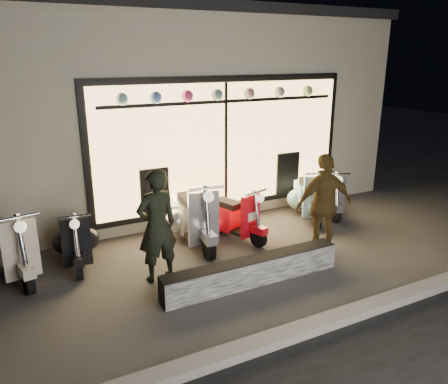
# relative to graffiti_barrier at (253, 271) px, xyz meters

# --- Properties ---
(ground) EXTENTS (40.00, 40.00, 0.00)m
(ground) POSITION_rel_graffiti_barrier_xyz_m (0.08, 0.65, -0.20)
(ground) COLOR #383533
(ground) RESTS_ON ground
(kerb) EXTENTS (40.00, 0.25, 0.12)m
(kerb) POSITION_rel_graffiti_barrier_xyz_m (0.08, -1.35, -0.14)
(kerb) COLOR slate
(kerb) RESTS_ON ground
(shop_building) EXTENTS (10.20, 6.23, 4.20)m
(shop_building) POSITION_rel_graffiti_barrier_xyz_m (0.08, 5.63, 1.90)
(shop_building) COLOR beige
(shop_building) RESTS_ON ground
(graffiti_barrier) EXTENTS (2.83, 0.28, 0.40)m
(graffiti_barrier) POSITION_rel_graffiti_barrier_xyz_m (0.00, 0.00, 0.00)
(graffiti_barrier) COLOR black
(graffiti_barrier) RESTS_ON ground
(scooter_silver) EXTENTS (0.60, 1.65, 1.18)m
(scooter_silver) POSITION_rel_graffiti_barrier_xyz_m (-0.16, 1.87, 0.27)
(scooter_silver) COLOR black
(scooter_silver) RESTS_ON ground
(scooter_red) EXTENTS (0.72, 1.36, 0.97)m
(scooter_red) POSITION_rel_graffiti_barrier_xyz_m (0.53, 1.74, 0.19)
(scooter_red) COLOR black
(scooter_red) RESTS_ON ground
(scooter_black) EXTENTS (0.53, 1.36, 0.97)m
(scooter_black) POSITION_rel_graffiti_barrier_xyz_m (-2.18, 1.99, 0.19)
(scooter_black) COLOR black
(scooter_black) RESTS_ON ground
(scooter_cream) EXTENTS (0.68, 1.56, 1.11)m
(scooter_cream) POSITION_rel_graffiti_barrier_xyz_m (-3.12, 1.97, 0.24)
(scooter_cream) COLOR black
(scooter_cream) RESTS_ON ground
(scooter_blue) EXTENTS (0.89, 1.47, 1.07)m
(scooter_blue) POSITION_rel_graffiti_barrier_xyz_m (2.51, 1.96, 0.23)
(scooter_blue) COLOR black
(scooter_blue) RESTS_ON ground
(scooter_grey) EXTENTS (0.74, 1.35, 0.97)m
(scooter_grey) POSITION_rel_graffiti_barrier_xyz_m (3.00, 2.02, 0.19)
(scooter_grey) COLOR black
(scooter_grey) RESTS_ON ground
(man) EXTENTS (0.68, 0.50, 1.72)m
(man) POSITION_rel_graffiti_barrier_xyz_m (-1.18, 0.76, 0.66)
(man) COLOR black
(man) RESTS_ON ground
(woman) EXTENTS (1.07, 0.58, 1.73)m
(woman) POSITION_rel_graffiti_barrier_xyz_m (1.60, 0.40, 0.66)
(woman) COLOR brown
(woman) RESTS_ON ground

